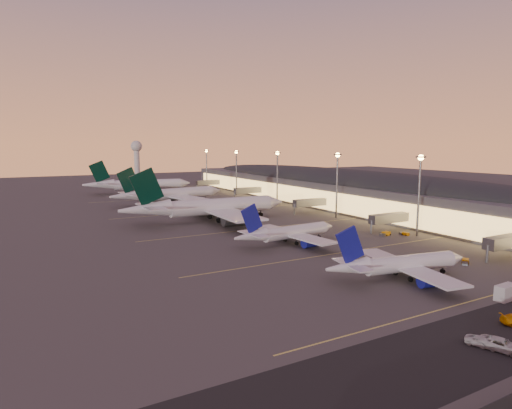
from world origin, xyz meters
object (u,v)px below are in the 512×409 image
object	(u,v)px
baggage_tug_d	(405,234)
catering_truck_a	(507,293)
baggage_tug_c	(385,234)
service_van_c	(483,342)
airliner_wide_far	(139,185)
airliner_wide_mid	(170,194)
airliner_wide_near	(208,207)
airliner_narrow_south	(398,264)
airliner_narrow_north	(287,233)
baggage_tug_b	(465,262)
radar_tower	(137,154)
service_van_a	(502,345)

from	to	relation	value
baggage_tug_d	catering_truck_a	bearing A→B (deg)	-29.94
baggage_tug_c	service_van_c	distance (m)	76.84
airliner_wide_far	airliner_wide_mid	bearing A→B (deg)	-80.92
airliner_wide_near	airliner_wide_far	world-z (taller)	airliner_wide_near
airliner_narrow_south	service_van_c	xyz separation A→B (m)	(-13.42, -28.45, -2.56)
airliner_narrow_south	airliner_narrow_north	bearing A→B (deg)	104.26
baggage_tug_b	baggage_tug_d	world-z (taller)	baggage_tug_b
airliner_wide_near	airliner_wide_mid	distance (m)	53.77
airliner_wide_near	airliner_wide_mid	bearing A→B (deg)	88.61
radar_tower	service_van_a	xyz separation A→B (m)	(-25.85, -319.34, -21.02)
radar_tower	service_van_c	distance (m)	319.07
airliner_wide_far	baggage_tug_c	distance (m)	165.67
airliner_narrow_north	airliner_wide_near	bearing A→B (deg)	91.59
airliner_narrow_south	radar_tower	xyz separation A→B (m)	(13.51, 288.77, 18.64)
radar_tower	baggage_tug_c	size ratio (longest dim) A/B	7.39
baggage_tug_d	service_van_a	size ratio (longest dim) A/B	0.52
airliner_wide_mid	baggage_tug_d	size ratio (longest dim) A/B	18.26
airliner_wide_mid	airliner_wide_far	world-z (taller)	airliner_wide_far
airliner_wide_mid	baggage_tug_d	world-z (taller)	airliner_wide_mid
airliner_wide_near	radar_tower	xyz separation A→B (m)	(22.30, 203.08, 16.44)
baggage_tug_b	baggage_tug_c	bearing A→B (deg)	44.06
airliner_narrow_north	service_van_a	size ratio (longest dim) A/B	5.88
catering_truck_a	baggage_tug_d	distance (m)	58.32
baggage_tug_c	airliner_wide_far	bearing A→B (deg)	91.64
airliner_wide_near	baggage_tug_d	distance (m)	71.11
airliner_wide_far	radar_tower	distance (m)	97.74
airliner_wide_mid	catering_truck_a	xyz separation A→B (m)	(14.92, -158.33, -3.51)
airliner_wide_near	catering_truck_a	size ratio (longest dim) A/B	12.42
baggage_tug_c	baggage_tug_d	size ratio (longest dim) A/B	1.36
service_van_a	service_van_c	bearing A→B (deg)	99.07
airliner_wide_near	baggage_tug_d	xyz separation A→B (m)	(46.00, -54.00, -5.00)
catering_truck_a	service_van_c	xyz separation A→B (m)	(-21.64, -9.53, -0.70)
airliner_wide_mid	baggage_tug_d	distance (m)	116.42
airliner_narrow_north	airliner_wide_far	bearing A→B (deg)	86.37
baggage_tug_b	service_van_a	distance (m)	47.77
catering_truck_a	airliner_narrow_north	bearing A→B (deg)	98.35
airliner_wide_near	radar_tower	bearing A→B (deg)	84.57
airliner_narrow_south	airliner_wide_mid	world-z (taller)	airliner_wide_mid
airliner_wide_near	airliner_narrow_south	bearing A→B (deg)	-83.30
airliner_narrow_south	airliner_wide_mid	xyz separation A→B (m)	(-6.70, 139.41, 1.64)
catering_truck_a	baggage_tug_d	size ratio (longest dim) A/B	1.64
baggage_tug_c	service_van_c	size ratio (longest dim) A/B	0.91
airliner_narrow_south	baggage_tug_c	xyz separation A→B (m)	(31.15, 34.14, -2.67)
service_van_a	service_van_c	distance (m)	2.39
airliner_wide_mid	service_van_c	xyz separation A→B (m)	(-6.73, -167.87, -4.21)
airliner_wide_far	service_van_c	bearing A→B (deg)	-83.91
service_van_a	catering_truck_a	bearing A→B (deg)	11.53
baggage_tug_b	baggage_tug_d	bearing A→B (deg)	33.08
baggage_tug_c	baggage_tug_b	bearing A→B (deg)	-114.47
radar_tower	service_van_a	distance (m)	321.07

